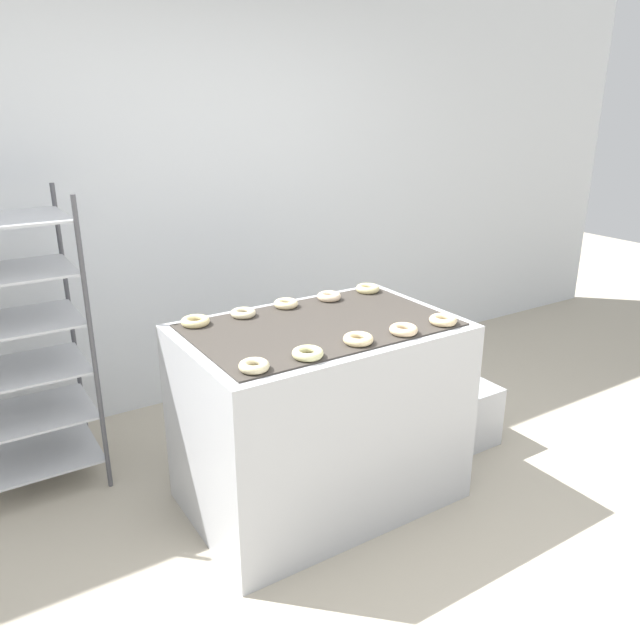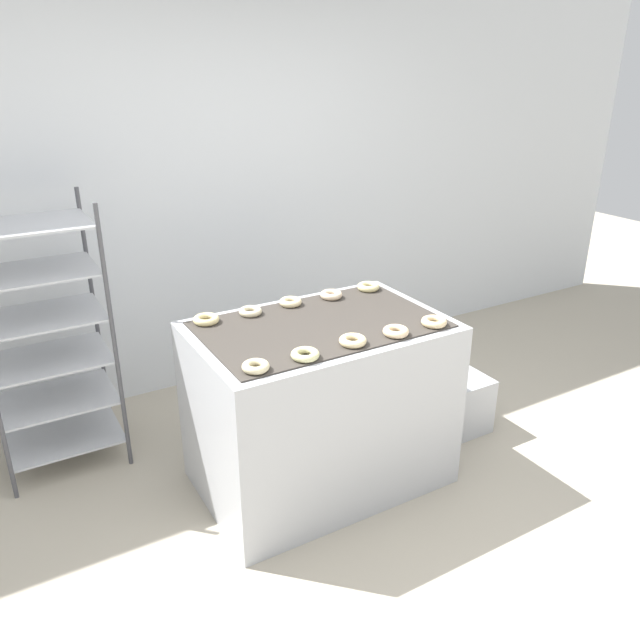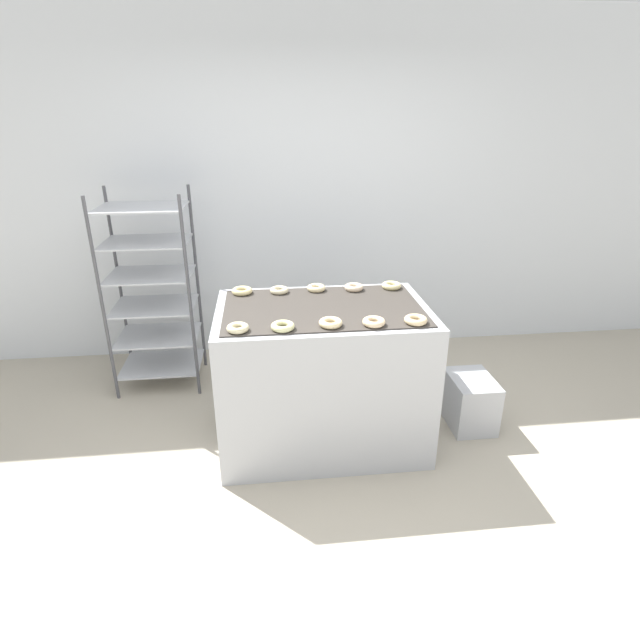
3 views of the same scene
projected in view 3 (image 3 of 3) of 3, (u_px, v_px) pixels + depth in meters
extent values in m
plane|color=#B2A893|center=(337.00, 509.00, 2.73)|extent=(14.00, 14.00, 0.00)
cube|color=silver|center=(302.00, 192.00, 4.14)|extent=(8.00, 0.05, 2.80)
cube|color=#B7BABF|center=(323.00, 376.00, 3.16)|extent=(1.28, 0.83, 0.92)
cube|color=#38332D|center=(323.00, 308.00, 2.99)|extent=(1.18, 0.73, 0.01)
cube|color=#262628|center=(393.00, 376.00, 2.79)|extent=(0.12, 0.07, 0.10)
cylinder|color=#4C4C51|center=(102.00, 305.00, 3.50)|extent=(0.02, 0.02, 1.51)
cylinder|color=#4C4C51|center=(190.00, 302.00, 3.57)|extent=(0.02, 0.02, 1.51)
cylinder|color=#4C4C51|center=(119.00, 284.00, 3.94)|extent=(0.02, 0.02, 1.51)
cylinder|color=#4C4C51|center=(198.00, 281.00, 4.00)|extent=(0.02, 0.02, 1.51)
cube|color=#B7BABF|center=(163.00, 364.00, 3.98)|extent=(0.61, 0.47, 0.01)
cube|color=#B7BABF|center=(159.00, 335.00, 3.89)|extent=(0.61, 0.47, 0.01)
cube|color=#B7BABF|center=(155.00, 306.00, 3.79)|extent=(0.61, 0.47, 0.01)
cube|color=#B7BABF|center=(151.00, 275.00, 3.70)|extent=(0.61, 0.47, 0.01)
cube|color=#B7BABF|center=(146.00, 242.00, 3.60)|extent=(0.61, 0.47, 0.01)
cube|color=#B7BABF|center=(141.00, 207.00, 3.51)|extent=(0.61, 0.47, 0.01)
cube|color=#B7BABF|center=(470.00, 401.00, 3.42)|extent=(0.29, 0.38, 0.35)
torus|color=beige|center=(238.00, 328.00, 2.65)|extent=(0.12, 0.12, 0.04)
torus|color=beige|center=(283.00, 326.00, 2.67)|extent=(0.13, 0.13, 0.03)
torus|color=beige|center=(331.00, 323.00, 2.71)|extent=(0.13, 0.13, 0.04)
torus|color=beige|center=(374.00, 322.00, 2.73)|extent=(0.13, 0.13, 0.04)
torus|color=beige|center=(416.00, 320.00, 2.75)|extent=(0.13, 0.13, 0.04)
torus|color=beige|center=(242.00, 291.00, 3.20)|extent=(0.13, 0.13, 0.04)
torus|color=beige|center=(279.00, 290.00, 3.22)|extent=(0.12, 0.12, 0.03)
torus|color=beige|center=(316.00, 288.00, 3.26)|extent=(0.12, 0.12, 0.04)
torus|color=beige|center=(354.00, 287.00, 3.27)|extent=(0.12, 0.12, 0.04)
torus|color=beige|center=(391.00, 286.00, 3.30)|extent=(0.13, 0.13, 0.04)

